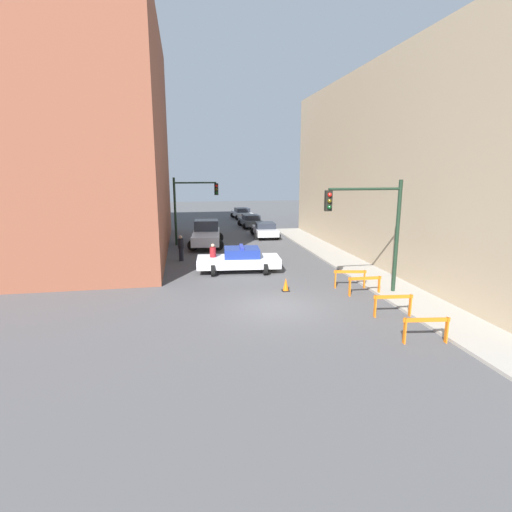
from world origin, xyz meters
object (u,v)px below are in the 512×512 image
parked_car_mid (251,221)px  traffic_cone (286,285)px  traffic_light_near (374,220)px  barrier_front (426,326)px  pedestrian_crossing (213,257)px  barrier_back (365,283)px  traffic_light_far (189,201)px  parked_car_near (265,230)px  barrier_corner (350,276)px  barrier_mid (393,302)px  pedestrian_corner (181,248)px  police_car (239,260)px  white_truck (206,234)px  parked_car_far (242,213)px

parked_car_mid → traffic_cone: (-2.02, -22.11, -0.36)m
traffic_light_near → barrier_front: bearing=-96.6°
traffic_light_near → pedestrian_crossing: traffic_light_near is taller
traffic_light_near → barrier_back: size_ratio=3.25×
pedestrian_crossing → traffic_light_far: bearing=115.6°
parked_car_near → barrier_corner: parked_car_near is taller
pedestrian_crossing → traffic_cone: 5.40m
traffic_light_near → barrier_mid: (-0.45, -2.87, -2.91)m
pedestrian_corner → barrier_back: size_ratio=1.04×
barrier_front → barrier_corner: (0.11, 6.57, 0.00)m
barrier_front → parked_car_near: bearing=92.4°
barrier_back → barrier_corner: bearing=97.7°
police_car → pedestrian_crossing: 1.51m
white_truck → barrier_front: bearing=-66.9°
barrier_mid → parked_car_far: bearing=91.9°
parked_car_mid → barrier_front: size_ratio=2.75×
white_truck → parked_car_mid: size_ratio=1.27×
traffic_light_far → pedestrian_corner: bearing=-97.2°
parked_car_mid → police_car: bearing=-104.3°
parked_car_mid → barrier_back: bearing=-89.2°
police_car → barrier_back: size_ratio=3.02×
traffic_light_far → pedestrian_crossing: 9.39m
traffic_cone → barrier_corner: bearing=-1.2°
barrier_mid → traffic_cone: bearing=128.7°
pedestrian_corner → traffic_cone: pedestrian_corner is taller
barrier_front → traffic_light_near: bearing=83.4°
parked_car_far → pedestrian_corner: 23.15m
traffic_light_far → police_car: bearing=-74.3°
traffic_light_near → police_car: traffic_light_near is taller
traffic_light_near → traffic_light_far: (-8.03, 14.58, -0.13)m
traffic_light_near → barrier_corner: traffic_light_near is taller
traffic_light_far → police_car: traffic_light_far is taller
traffic_light_far → white_truck: 2.84m
barrier_front → traffic_cone: bearing=115.3°
police_car → parked_car_mid: (3.70, 18.00, -0.05)m
parked_car_near → parked_car_mid: size_ratio=1.00×
parked_car_far → barrier_corner: size_ratio=2.80×
parked_car_near → parked_car_far: (0.00, 13.87, 0.00)m
traffic_light_near → parked_car_near: traffic_light_near is taller
traffic_cone → parked_car_far: bearing=85.7°
traffic_cone → police_car: bearing=112.3°
police_car → barrier_mid: bearing=-143.9°
white_truck → pedestrian_corner: 5.38m
white_truck → parked_car_mid: (5.08, 9.44, -0.23)m
parked_car_near → pedestrian_crossing: 12.64m
police_car → pedestrian_corner: pedestrian_corner is taller
parked_car_far → pedestrian_corner: size_ratio=2.67×
parked_car_near → traffic_light_far: bearing=-156.1°
pedestrian_corner → parked_car_far: bearing=51.7°
police_car → parked_car_far: (3.90, 25.54, -0.05)m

